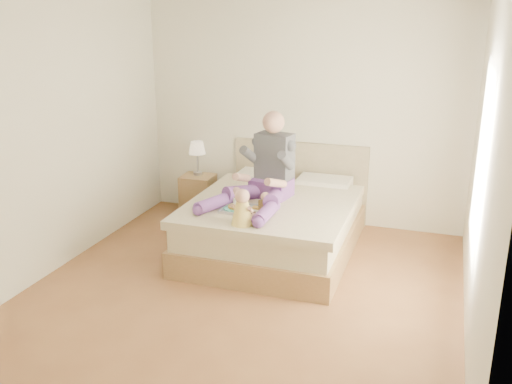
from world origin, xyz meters
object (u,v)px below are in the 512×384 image
(tray, at_px, (244,208))
(bed, at_px, (277,221))
(adult, at_px, (265,174))
(baby, at_px, (243,210))
(nightstand, at_px, (198,194))

(tray, bearing_deg, bed, 76.46)
(adult, relative_size, baby, 3.47)
(baby, bearing_deg, nightstand, 135.11)
(tray, bearing_deg, nightstand, 134.00)
(adult, relative_size, tray, 2.73)
(tray, bearing_deg, adult, 81.36)
(bed, bearing_deg, adult, -119.05)
(adult, distance_m, tray, 0.49)
(tray, xyz_separation_m, baby, (0.12, -0.35, 0.12))
(nightstand, height_order, tray, tray)
(tray, distance_m, baby, 0.39)
(nightstand, distance_m, baby, 2.19)
(bed, distance_m, adult, 0.60)
(bed, relative_size, tray, 4.86)
(bed, relative_size, adult, 1.78)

